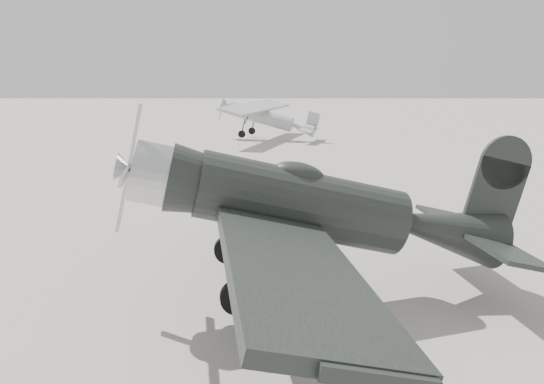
{
  "coord_description": "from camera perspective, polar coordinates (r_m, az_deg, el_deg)",
  "views": [
    {
      "loc": [
        -0.95,
        -14.15,
        5.3
      ],
      "look_at": [
        -0.99,
        1.96,
        1.5
      ],
      "focal_mm": 35.0,
      "sensor_mm": 36.0,
      "label": 1
    }
  ],
  "objects": [
    {
      "name": "ground",
      "position": [
        15.14,
        3.77,
        -7.25
      ],
      "size": [
        160.0,
        160.0,
        0.0
      ],
      "primitive_type": "plane",
      "color": "#B0A79C",
      "rests_on": "ground"
    },
    {
      "name": "highwing_monoplane",
      "position": [
        39.91,
        -0.84,
        8.39
      ],
      "size": [
        7.74,
        10.73,
        3.06
      ],
      "rotation": [
        0.0,
        0.23,
        -0.32
      ],
      "color": "gray",
      "rests_on": "ground"
    },
    {
      "name": "lowwing_monoplane",
      "position": [
        11.98,
        5.12,
        -1.78
      ],
      "size": [
        9.3,
        12.96,
        4.16
      ],
      "rotation": [
        0.0,
        0.24,
        0.15
      ],
      "color": "black",
      "rests_on": "ground"
    }
  ]
}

